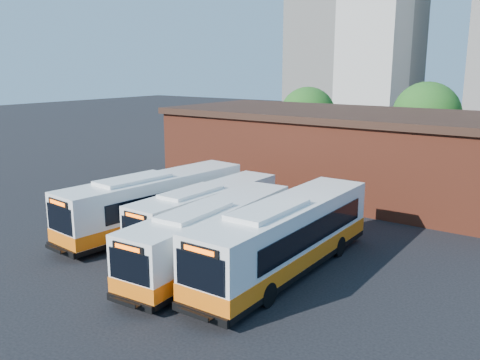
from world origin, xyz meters
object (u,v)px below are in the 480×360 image
Objects in this scene: bus_mideast at (212,238)px; bus_east at (285,239)px; bus_midwest at (207,214)px; transit_worker at (132,271)px; bus_west at (155,205)px.

bus_east is at bearing 20.21° from bus_mideast.
bus_midwest is 7.81m from transit_worker.
transit_worker is (5.33, -6.75, -0.68)m from bus_west.
bus_east is (3.32, 1.48, 0.16)m from bus_mideast.
bus_west is 9.77m from bus_east.
bus_east reaches higher than bus_west.
bus_midwest is at bearing 128.97° from bus_mideast.
bus_west is 3.50m from bus_midwest.
bus_midwest is 6.16× the size of transit_worker.
bus_midwest is 6.56m from bus_east.
bus_west is at bearing -166.63° from bus_midwest.
bus_west reaches higher than bus_mideast.
transit_worker is (1.92, -7.56, -0.49)m from bus_midwest.
bus_mideast is at bearing -47.11° from bus_midwest.
transit_worker is (-1.08, -4.32, -0.56)m from bus_mideast.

